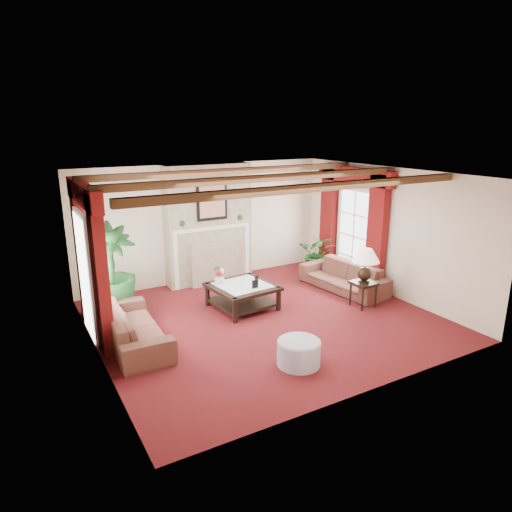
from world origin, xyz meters
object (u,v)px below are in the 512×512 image
coffee_table (243,296)px  ottoman (299,353)px  sofa_right (343,272)px  potted_palm (111,290)px  sofa_left (134,320)px  side_table (363,294)px

coffee_table → ottoman: (-0.31, -2.41, -0.05)m
sofa_right → coffee_table: 2.44m
potted_palm → ottoman: 3.92m
sofa_left → sofa_right: sofa_left is taller
sofa_right → potted_palm: bearing=-109.8°
sofa_left → coffee_table: bearing=-76.3°
coffee_table → sofa_right: bearing=-9.9°
sofa_right → coffee_table: (-2.42, 0.17, -0.16)m
side_table → coffee_table: bearing=152.5°
sofa_left → side_table: size_ratio=4.11×
sofa_right → sofa_left: bearing=-93.0°
sofa_left → sofa_right: bearing=-84.3°
potted_palm → ottoman: size_ratio=3.01×
sofa_left → ottoman: sofa_left is taller
potted_palm → side_table: 4.93m
side_table → ottoman: (-2.45, -1.29, -0.07)m
sofa_right → side_table: 1.00m
potted_palm → ottoman: (2.02, -3.34, -0.31)m
side_table → ottoman: side_table is taller
sofa_left → coffee_table: sofa_left is taller
potted_palm → side_table: size_ratio=3.83×
sofa_left → ottoman: size_ratio=3.22×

